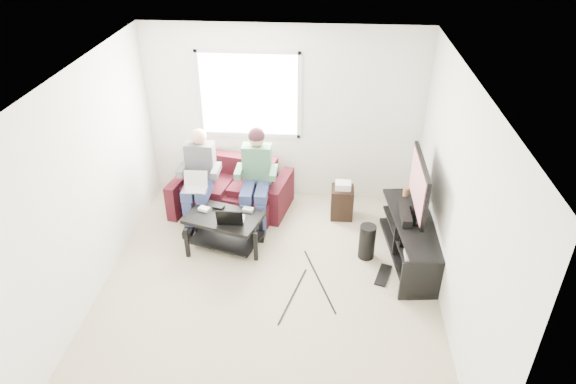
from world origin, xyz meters
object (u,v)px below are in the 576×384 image
(sofa, at_px, (232,191))
(end_table, at_px, (342,201))
(subwoofer, at_px, (367,242))
(tv, at_px, (419,186))
(tv_stand, at_px, (412,241))
(coffee_table, at_px, (224,224))

(sofa, xyz_separation_m, end_table, (1.61, -0.09, -0.03))
(sofa, relative_size, subwoofer, 3.75)
(tv, xyz_separation_m, subwoofer, (-0.57, -0.14, -0.77))
(tv_stand, bearing_deg, tv, 91.47)
(coffee_table, xyz_separation_m, tv_stand, (2.44, -0.04, -0.11))
(tv_stand, xyz_separation_m, end_table, (-0.89, 0.88, 0.01))
(tv_stand, relative_size, subwoofer, 3.57)
(tv_stand, bearing_deg, subwoofer, -175.61)
(sofa, distance_m, coffee_table, 0.94)
(sofa, distance_m, tv_stand, 2.68)
(subwoofer, height_order, end_table, end_table)
(coffee_table, bearing_deg, tv_stand, -0.90)
(tv, xyz_separation_m, end_table, (-0.88, 0.78, -0.75))
(tv, height_order, subwoofer, tv)
(sofa, distance_m, subwoofer, 2.17)
(sofa, xyz_separation_m, tv_stand, (2.50, -0.97, -0.05))
(tv, bearing_deg, sofa, 160.71)
(tv, distance_m, end_table, 1.40)
(sofa, bearing_deg, subwoofer, -27.93)
(sofa, xyz_separation_m, tv, (2.49, -0.87, 0.71))
(coffee_table, height_order, tv, tv)
(tv, height_order, end_table, tv)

